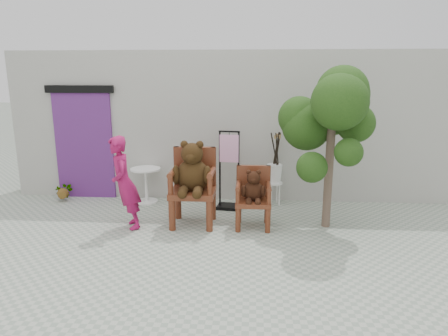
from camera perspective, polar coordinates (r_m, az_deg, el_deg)
name	(u,v)px	position (r m, az deg, el deg)	size (l,w,h in m)	color
ground_plane	(218,254)	(5.92, -0.79, -12.16)	(60.00, 60.00, 0.00)	#9EA493
back_wall	(231,124)	(8.50, 0.94, 6.23)	(9.00, 1.00, 3.00)	#AAA89F
doorway	(84,143)	(8.74, -19.35, 3.45)	(1.40, 0.11, 2.33)	#5A246D
chair_big	(193,176)	(6.78, -4.48, -1.21)	(0.75, 0.78, 1.47)	#4E2010
chair_small	(253,192)	(6.73, 4.21, -3.45)	(0.59, 0.54, 1.03)	#4E2010
person	(125,183)	(6.80, -14.00, -2.12)	(0.57, 0.38, 1.57)	#9B134D
cafe_table	(146,181)	(8.19, -11.08, -1.84)	(0.60, 0.60, 0.70)	white
display_stand	(229,179)	(7.63, 0.73, -1.59)	(0.49, 0.40, 1.51)	black
stool_bucket	(275,173)	(7.92, 7.25, -0.71)	(0.32, 0.32, 1.45)	white
tree	(330,113)	(6.68, 14.85, 7.57)	(1.55, 1.53, 2.68)	#4A382C
potted_plant	(64,191)	(8.87, -21.93, -3.10)	(0.34, 0.29, 0.38)	black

